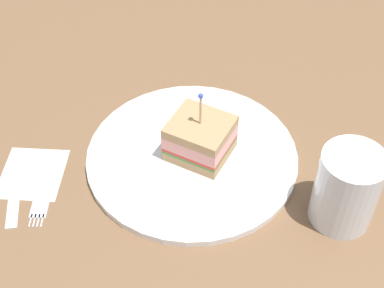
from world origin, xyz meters
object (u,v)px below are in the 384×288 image
Objects in this scene: sandwich_half_center at (200,138)px; knife at (14,193)px; drink_glass at (346,190)px; fork at (43,195)px; plate at (192,156)px; napkin at (33,173)px.

sandwich_half_center is 0.87× the size of knife.
drink_glass is 0.87× the size of knife.
drink_glass is at bearing 9.38° from fork.
knife is (-3.81, -0.55, 0.00)cm from fork.
knife is (-21.46, -11.89, -0.34)cm from plate.
fork reaches higher than napkin.
fork is 1.06× the size of knife.
fork is at bearing -47.65° from napkin.
knife is at bearing -171.79° from fork.
fork is at bearing -147.53° from sandwich_half_center.
napkin is 4.50cm from fork.
drink_glass reaches higher than plate.
napkin is 0.76× the size of knife.
plate is at bearing 28.99° from knife.
sandwich_half_center is at bearing 21.52° from napkin.
napkin is at bearing -158.48° from sandwich_half_center.
napkin is (-41.41, -3.02, -4.98)cm from drink_glass.
knife is (-42.19, -6.89, -4.88)cm from drink_glass.
knife is (-22.47, -12.42, -3.72)cm from sandwich_half_center.
napkin is 3.95cm from knife.
napkin is at bearing 132.35° from fork.
plate is at bearing 166.44° from drink_glass.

